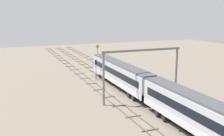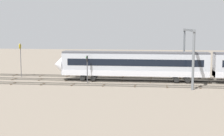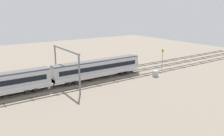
# 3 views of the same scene
# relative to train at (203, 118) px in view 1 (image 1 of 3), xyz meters

# --- Properties ---
(ground_plane) EXTENTS (147.41, 147.41, 0.00)m
(ground_plane) POSITION_rel_train_xyz_m (23.90, 0.00, -2.66)
(ground_plane) COLOR gray
(track_near_foreground) EXTENTS (131.41, 2.40, 0.16)m
(track_near_foreground) POSITION_rel_train_xyz_m (23.90, -4.30, -2.59)
(track_near_foreground) COLOR #59544C
(track_near_foreground) RESTS_ON ground
(track_with_train) EXTENTS (131.41, 2.40, 0.16)m
(track_with_train) POSITION_rel_train_xyz_m (23.90, 0.00, -2.59)
(track_with_train) COLOR #59544C
(track_with_train) RESTS_ON ground
(track_middle) EXTENTS (131.41, 2.40, 0.16)m
(track_middle) POSITION_rel_train_xyz_m (23.90, 4.30, -2.59)
(track_middle) COLOR #59544C
(track_middle) RESTS_ON ground
(train) EXTENTS (75.20, 3.24, 4.80)m
(train) POSITION_rel_train_xyz_m (0.00, 0.00, 0.00)
(train) COLOR #B7BCC6
(train) RESTS_ON ground
(overhead_gantry) EXTENTS (0.40, 14.10, 8.70)m
(overhead_gantry) POSITION_rel_train_xyz_m (15.50, -0.28, 3.59)
(overhead_gantry) COLOR slate
(overhead_gantry) RESTS_ON ground
(speed_sign_mid_trackside) EXTENTS (0.14, 0.99, 6.04)m
(speed_sign_mid_trackside) POSITION_rel_train_xyz_m (44.79, -2.45, 1.28)
(speed_sign_mid_trackside) COLOR #4C4C51
(speed_sign_mid_trackside) RESTS_ON ground
(signal_light_trackside_departure) EXTENTS (0.31, 0.32, 4.41)m
(signal_light_trackside_departure) POSITION_rel_train_xyz_m (31.73, 2.35, 0.24)
(signal_light_trackside_departure) COLOR #4C4C51
(signal_light_trackside_departure) RESTS_ON ground
(relay_cabinet) EXTENTS (1.38, 0.90, 1.56)m
(relay_cabinet) POSITION_rel_train_xyz_m (37.81, -6.80, -1.88)
(relay_cabinet) COLOR #B2B7BC
(relay_cabinet) RESTS_ON ground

